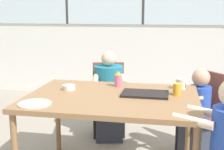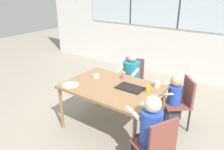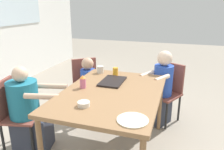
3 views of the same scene
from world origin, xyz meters
name	(u,v)px [view 2 (image 2 of 3)]	position (x,y,z in m)	size (l,w,h in m)	color
ground_plane	(112,128)	(0.00, 0.00, 0.00)	(16.00, 16.00, 0.00)	gray
wall_back_with_windows	(179,20)	(0.00, 2.74, 1.43)	(8.40, 0.08, 2.80)	silver
dining_table	(112,90)	(0.00, 0.00, 0.70)	(1.44, 1.02, 0.76)	olive
chair_for_woman_green_shirt	(133,76)	(-0.25, 1.10, 0.50)	(0.48, 0.48, 0.84)	brown
chair_for_man_blue_shirt	(157,144)	(1.00, -0.52, 0.50)	(0.54, 0.54, 0.84)	brown
chair_for_toddler	(182,99)	(0.88, 0.71, 0.50)	(0.56, 0.56, 0.84)	brown
person_woman_green_shirt	(130,81)	(-0.22, 0.93, 0.44)	(0.46, 0.66, 1.01)	#333847
person_man_blue_shirt	(149,136)	(0.86, -0.45, 0.49)	(0.54, 0.45, 1.05)	#333847
person_toddler	(172,103)	(0.76, 0.61, 0.42)	(0.45, 0.42, 0.91)	#333847
food_tray_dark	(130,88)	(0.27, 0.08, 0.77)	(0.39, 0.25, 0.02)	black
coffee_mug	(157,84)	(0.58, 0.35, 0.81)	(0.10, 0.09, 0.09)	beige
sippy_cup	(124,75)	(-0.01, 0.34, 0.84)	(0.07, 0.07, 0.15)	#CC668C
juice_glass	(148,89)	(0.54, 0.13, 0.81)	(0.07, 0.07, 0.10)	gold
bowl_white_shallow	(96,76)	(-0.42, 0.13, 0.78)	(0.11, 0.11, 0.04)	silver
plate_tortillas	(70,85)	(-0.54, -0.35, 0.77)	(0.26, 0.26, 0.01)	beige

